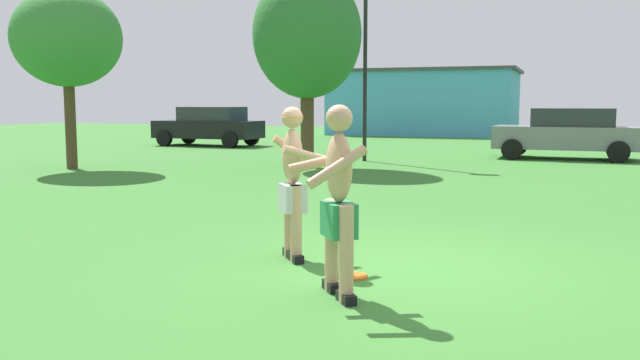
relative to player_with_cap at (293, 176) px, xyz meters
The scene contains 10 objects.
ground_plane 1.57m from the player_with_cap, ahead, with size 80.00×80.00×0.00m, color #38752D.
player_with_cap is the anchor object (origin of this frame).
player_in_green 1.54m from the player_with_cap, 52.43° to the right, with size 0.80×0.80×1.74m.
frisbee 1.38m from the player_with_cap, 31.34° to the right, with size 0.30×0.30×0.03m, color orange.
car_gray_mid_lot 15.78m from the player_with_cap, 79.66° to the left, with size 4.34×2.09×1.58m.
car_black_far_end 20.52m from the player_with_cap, 122.00° to the left, with size 4.34×2.11×1.58m.
lamp_post 13.26m from the player_with_cap, 102.87° to the left, with size 0.60×0.24×6.24m.
outbuilding_behind_lot 31.01m from the player_with_cap, 98.64° to the left, with size 10.04×6.76×3.54m.
tree_left_field 12.46m from the player_with_cap, 141.25° to the left, with size 2.82×2.82×4.71m.
tree_right_field 11.27m from the player_with_cap, 110.41° to the left, with size 2.93×2.93×5.29m.
Camera 1 is at (1.60, -6.96, 1.76)m, focal length 37.93 mm.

